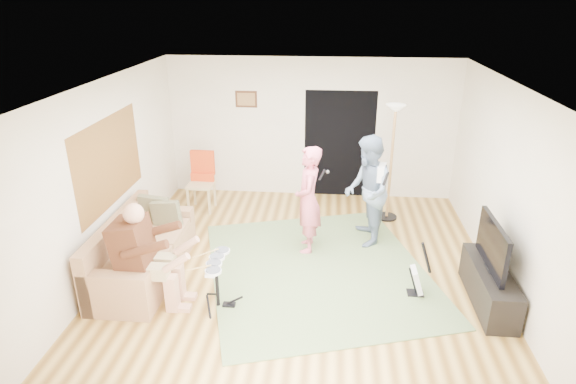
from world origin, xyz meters
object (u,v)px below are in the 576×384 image
object	(u,v)px
guitar_spare	(417,280)
tv_cabinet	(489,286)
singer	(308,200)
guitarist	(367,191)
torchiere_lamp	(393,142)
television	(493,245)
drum_kit	(217,285)
dining_chair	(202,189)
sofa	(138,256)

from	to	relation	value
guitar_spare	tv_cabinet	bearing A→B (deg)	-5.75
singer	guitarist	xyz separation A→B (m)	(0.91, 0.34, 0.04)
singer	torchiere_lamp	size ratio (longest dim) A/B	0.82
guitarist	television	world-z (taller)	guitarist
singer	drum_kit	bearing A→B (deg)	-36.46
drum_kit	dining_chair	size ratio (longest dim) A/B	0.65
sofa	singer	world-z (taller)	singer
sofa	torchiere_lamp	xyz separation A→B (m)	(3.73, 2.25, 1.13)
tv_cabinet	sofa	bearing A→B (deg)	177.10
singer	tv_cabinet	xyz separation A→B (m)	(2.43, -1.21, -0.60)
drum_kit	torchiere_lamp	world-z (taller)	torchiere_lamp
drum_kit	guitarist	bearing A→B (deg)	44.56
sofa	torchiere_lamp	bearing A→B (deg)	31.04
guitarist	television	size ratio (longest dim) A/B	1.68
singer	television	bearing A→B (deg)	60.27
sofa	singer	xyz separation A→B (m)	(2.37, 0.96, 0.56)
guitarist	television	bearing A→B (deg)	39.05
dining_chair	tv_cabinet	size ratio (longest dim) A/B	0.78
guitar_spare	television	size ratio (longest dim) A/B	0.75
sofa	dining_chair	bearing A→B (deg)	82.33
sofa	singer	distance (m)	2.62
guitarist	torchiere_lamp	bearing A→B (deg)	149.80
sofa	drum_kit	world-z (taller)	sofa
drum_kit	guitar_spare	xyz separation A→B (m)	(2.60, 0.50, -0.08)
drum_kit	torchiere_lamp	xyz separation A→B (m)	(2.44, 2.90, 1.11)
drum_kit	tv_cabinet	xyz separation A→B (m)	(3.50, 0.41, -0.06)
television	drum_kit	bearing A→B (deg)	-173.27
singer	dining_chair	xyz separation A→B (m)	(-2.05, 1.38, -0.46)
television	dining_chair	bearing A→B (deg)	149.76
sofa	tv_cabinet	xyz separation A→B (m)	(4.80, -0.24, -0.04)
sofa	tv_cabinet	world-z (taller)	sofa
drum_kit	torchiere_lamp	distance (m)	3.94
sofa	dining_chair	size ratio (longest dim) A/B	1.98
drum_kit	guitar_spare	distance (m)	2.65
torchiere_lamp	tv_cabinet	size ratio (longest dim) A/B	1.48
guitarist	guitar_spare	distance (m)	1.71
singer	television	size ratio (longest dim) A/B	1.60
sofa	television	distance (m)	4.79
dining_chair	tv_cabinet	world-z (taller)	dining_chair
guitarist	tv_cabinet	xyz separation A→B (m)	(1.52, -1.54, -0.64)
drum_kit	tv_cabinet	bearing A→B (deg)	6.64
guitarist	guitar_spare	bearing A→B (deg)	18.52
television	singer	bearing A→B (deg)	153.13
guitar_spare	torchiere_lamp	size ratio (longest dim) A/B	0.39
sofa	torchiere_lamp	world-z (taller)	torchiere_lamp
tv_cabinet	television	size ratio (longest dim) A/B	1.32
guitar_spare	tv_cabinet	world-z (taller)	guitar_spare
torchiere_lamp	dining_chair	xyz separation A→B (m)	(-3.42, 0.09, -1.03)
sofa	guitarist	distance (m)	3.58
guitar_spare	dining_chair	xyz separation A→B (m)	(-3.58, 2.49, 0.16)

